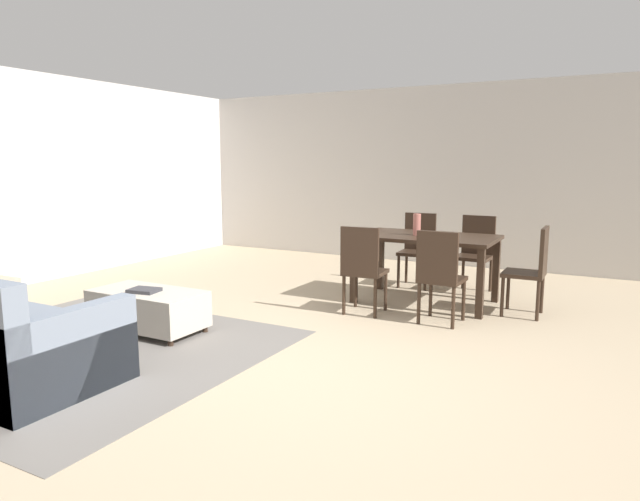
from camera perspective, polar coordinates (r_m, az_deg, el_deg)
name	(u,v)px	position (r m, az deg, el deg)	size (l,w,h in m)	color
ground_plane	(280,367)	(4.44, -4.09, -11.67)	(10.80, 10.80, 0.00)	tan
wall_back	(458,176)	(8.79, 13.78, 7.33)	(9.00, 0.12, 2.70)	beige
area_rug	(80,350)	(5.20, -23.19, -9.23)	(3.00, 2.80, 0.01)	slate
ottoman_table	(148,308)	(5.48, -17.02, -5.59)	(1.06, 0.55, 0.39)	#B7AD9E
dining_table	(426,244)	(6.35, 10.68, 0.65)	(1.51, 0.90, 0.76)	#332319
dining_chair_near_left	(363,265)	(5.77, 4.34, -1.48)	(0.43, 0.43, 0.92)	#332319
dining_chair_near_right	(440,272)	(5.52, 12.04, -2.13)	(0.41, 0.41, 0.92)	#332319
dining_chair_far_left	(418,245)	(7.24, 9.89, 0.55)	(0.42, 0.42, 0.92)	#332319
dining_chair_far_right	(476,249)	(7.05, 15.51, 0.13)	(0.42, 0.42, 0.92)	#332319
dining_chair_head_east	(533,266)	(6.09, 20.76, -1.48)	(0.41, 0.41, 0.92)	#332319
vase_centerpiece	(417,225)	(6.31, 9.79, 2.61)	(0.08, 0.08, 0.24)	#B26659
book_on_ottoman	(144,290)	(5.39, -17.40, -3.87)	(0.26, 0.20, 0.03)	#333338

